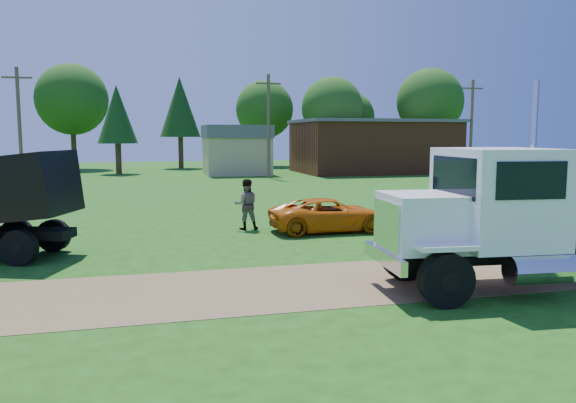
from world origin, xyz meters
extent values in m
plane|color=#1F480F|center=(0.00, 0.00, 0.00)|extent=(140.00, 140.00, 0.00)
cube|color=brown|center=(0.00, 0.00, 0.01)|extent=(120.00, 4.20, 0.01)
cube|color=black|center=(4.82, -1.63, 0.88)|extent=(8.34, 1.74, 0.33)
cylinder|color=black|center=(1.53, -2.54, 0.61)|extent=(1.24, 0.49, 1.21)
cylinder|color=black|center=(1.53, -2.54, 0.61)|extent=(0.46, 0.44, 0.42)
cylinder|color=black|center=(1.73, -0.19, 0.61)|extent=(1.24, 0.49, 1.21)
cylinder|color=black|center=(1.73, -0.19, 0.61)|extent=(0.46, 0.44, 0.42)
cube|color=white|center=(1.69, -1.37, 1.71)|extent=(2.14, 2.04, 1.32)
cube|color=silver|center=(0.70, -1.28, 1.66)|extent=(0.23, 1.66, 1.10)
cube|color=silver|center=(0.64, -1.28, 0.88)|extent=(0.38, 2.54, 0.33)
cube|color=white|center=(3.45, -1.52, 2.26)|extent=(2.53, 2.84, 2.32)
cube|color=black|center=(2.31, -1.42, 2.76)|extent=(0.24, 2.20, 0.94)
cube|color=black|center=(3.34, -2.85, 2.76)|extent=(1.65, 0.18, 0.83)
cube|color=black|center=(3.56, -0.19, 2.76)|extent=(1.65, 0.18, 0.83)
cube|color=white|center=(1.53, -2.54, 1.32)|extent=(1.36, 0.61, 0.11)
cube|color=white|center=(1.73, -0.19, 1.32)|extent=(1.36, 0.61, 0.11)
cylinder|color=silver|center=(3.73, -2.81, 0.77)|extent=(1.60, 0.79, 0.66)
cylinder|color=silver|center=(4.76, -1.02, 2.54)|extent=(0.17, 0.17, 5.08)
cylinder|color=black|center=(-8.79, 6.38, 0.52)|extent=(1.09, 0.66, 1.04)
cylinder|color=black|center=(-8.79, 6.38, 0.52)|extent=(0.46, 0.45, 0.37)
cylinder|color=black|center=(-8.28, 4.09, 0.52)|extent=(1.09, 0.66, 1.04)
cylinder|color=black|center=(-8.28, 4.09, 0.52)|extent=(0.46, 0.45, 0.37)
cylinder|color=black|center=(-7.62, 5.97, 0.52)|extent=(1.09, 0.66, 1.04)
cylinder|color=black|center=(-7.62, 5.97, 0.52)|extent=(0.46, 0.45, 0.37)
cube|color=black|center=(-8.94, 5.37, 2.13)|extent=(4.68, 3.52, 2.30)
imported|color=#D06109|center=(2.24, 7.34, 0.65)|extent=(4.73, 2.25, 1.31)
imported|color=#999999|center=(-0.84, 8.61, 1.01)|extent=(1.04, 0.84, 2.01)
cube|color=brown|center=(18.00, 40.00, 2.50)|extent=(15.00, 10.00, 5.00)
cube|color=#525257|center=(18.00, 40.00, 5.15)|extent=(15.40, 10.40, 0.30)
cube|color=tan|center=(4.00, 40.00, 1.80)|extent=(6.00, 5.00, 3.60)
cube|color=#525257|center=(4.00, 40.00, 4.10)|extent=(6.20, 5.40, 1.20)
cylinder|color=brown|center=(-14.00, 35.00, 4.50)|extent=(0.28, 0.28, 9.00)
cube|color=brown|center=(-14.00, 35.00, 8.20)|extent=(2.20, 0.14, 0.14)
cylinder|color=brown|center=(6.00, 35.00, 4.50)|extent=(0.28, 0.28, 9.00)
cube|color=brown|center=(6.00, 35.00, 8.20)|extent=(2.20, 0.14, 0.14)
cylinder|color=brown|center=(26.00, 35.00, 4.50)|extent=(0.28, 0.28, 9.00)
cube|color=brown|center=(26.00, 35.00, 8.20)|extent=(2.20, 0.14, 0.14)
cylinder|color=#362516|center=(-12.06, 53.18, 2.07)|extent=(0.56, 0.56, 4.13)
sphere|color=#184912|center=(-12.06, 53.18, 7.67)|extent=(7.79, 7.79, 7.79)
cylinder|color=#362516|center=(-0.48, 51.75, 1.81)|extent=(0.56, 0.56, 3.62)
cone|color=black|center=(-0.48, 51.75, 6.93)|extent=(4.55, 4.55, 6.72)
cylinder|color=#362516|center=(9.78, 54.11, 1.85)|extent=(0.56, 0.56, 3.70)
sphere|color=#184912|center=(9.78, 54.11, 6.88)|extent=(6.98, 6.98, 6.98)
cylinder|color=#362516|center=(16.33, 47.98, 1.85)|extent=(0.56, 0.56, 3.70)
sphere|color=#184912|center=(16.33, 47.98, 6.88)|extent=(6.98, 6.98, 6.98)
cylinder|color=#362516|center=(28.13, 47.12, 2.06)|extent=(0.56, 0.56, 4.13)
sphere|color=#184912|center=(28.13, 47.12, 7.67)|extent=(7.79, 7.79, 7.79)
cylinder|color=#362516|center=(-6.99, 43.76, 1.51)|extent=(0.56, 0.56, 3.01)
cone|color=black|center=(-6.99, 43.76, 5.77)|extent=(3.79, 3.79, 5.60)
cylinder|color=#362516|center=(20.24, 52.69, 1.63)|extent=(0.56, 0.56, 3.26)
sphere|color=#184912|center=(20.24, 52.69, 6.05)|extent=(6.14, 6.14, 6.14)
camera|label=1|loc=(-4.79, -13.19, 3.72)|focal=35.00mm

